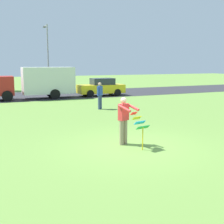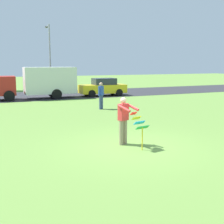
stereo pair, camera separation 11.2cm
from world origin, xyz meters
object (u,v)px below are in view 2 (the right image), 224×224
(parked_truck_red_cab, at_px, (40,82))
(person_walker_near, at_px, (101,95))
(person_kite_flyer, at_px, (124,119))
(streetlight_pole, at_px, (50,53))
(kite_held, at_px, (139,124))
(parked_car_yellow, at_px, (103,87))

(parked_truck_red_cab, distance_m, person_walker_near, 7.86)
(parked_truck_red_cab, bearing_deg, person_walker_near, -71.38)
(parked_truck_red_cab, bearing_deg, person_kite_flyer, -89.65)
(streetlight_pole, bearing_deg, kite_held, -95.11)
(person_walker_near, bearing_deg, streetlight_pole, 90.21)
(parked_car_yellow, bearing_deg, streetlight_pole, 113.96)
(kite_held, bearing_deg, parked_car_yellow, 71.99)
(streetlight_pole, relative_size, person_walker_near, 4.05)
(kite_held, distance_m, parked_truck_red_cab, 16.39)
(kite_held, bearing_deg, streetlight_pole, 84.89)
(parked_truck_red_cab, xyz_separation_m, person_walker_near, (2.51, -7.44, -0.48))
(person_kite_flyer, distance_m, kite_held, 0.77)
(parked_car_yellow, height_order, person_walker_near, person_walker_near)
(person_kite_flyer, bearing_deg, parked_car_yellow, 70.42)
(person_kite_flyer, xyz_separation_m, streetlight_pole, (2.35, 22.87, 3.05))
(kite_held, distance_m, person_walker_near, 9.19)
(person_kite_flyer, height_order, kite_held, person_kite_flyer)
(person_kite_flyer, height_order, person_walker_near, same)
(parked_car_yellow, relative_size, streetlight_pole, 0.61)
(person_kite_flyer, xyz_separation_m, person_walker_near, (2.41, 8.21, -0.02))
(streetlight_pole, bearing_deg, parked_truck_red_cab, -108.74)
(parked_truck_red_cab, height_order, streetlight_pole, streetlight_pole)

